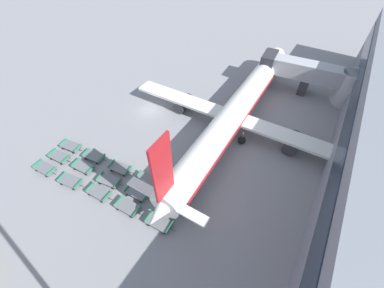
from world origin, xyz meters
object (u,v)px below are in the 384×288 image
at_px(baggage_dolly_row_near_col_d, 128,207).
at_px(baggage_dolly_row_near_col_e, 159,222).
at_px(baggage_dolly_row_near_col_a, 45,168).
at_px(baggage_dolly_row_mid_a_col_a, 60,157).
at_px(baggage_dolly_row_near_col_b, 71,181).
at_px(airplane, 236,110).
at_px(baggage_dolly_row_near_col_c, 99,192).
at_px(baggage_dolly_row_mid_b_col_d, 147,179).
at_px(baggage_dolly_row_mid_b_col_b, 94,156).
at_px(baggage_dolly_row_mid_a_col_c, 109,180).
at_px(baggage_dolly_row_mid_b_col_e, 179,191).
at_px(baggage_dolly_row_mid_a_col_d, 137,192).
at_px(baggage_dolly_row_mid_b_col_a, 71,146).
at_px(baggage_dolly_row_mid_a_col_b, 84,167).
at_px(baggage_dolly_row_mid_a_col_e, 171,206).
at_px(baggage_dolly_row_mid_b_col_c, 120,168).

height_order(baggage_dolly_row_near_col_d, baggage_dolly_row_near_col_e, same).
relative_size(baggage_dolly_row_near_col_a, baggage_dolly_row_mid_a_col_a, 1.00).
bearing_deg(baggage_dolly_row_near_col_b, airplane, 59.14).
xyz_separation_m(baggage_dolly_row_near_col_a, baggage_dolly_row_near_col_b, (4.92, 0.48, 0.00)).
xyz_separation_m(baggage_dolly_row_near_col_c, baggage_dolly_row_mid_b_col_d, (4.07, 4.95, 0.00)).
distance_m(baggage_dolly_row_near_col_d, baggage_dolly_row_mid_a_col_a, 14.41).
bearing_deg(baggage_dolly_row_near_col_c, baggage_dolly_row_mid_b_col_b, 143.41).
bearing_deg(baggage_dolly_row_mid_b_col_b, airplane, 51.40).
relative_size(baggage_dolly_row_mid_a_col_c, baggage_dolly_row_mid_b_col_e, 1.01).
distance_m(baggage_dolly_row_near_col_b, baggage_dolly_row_mid_a_col_d, 9.55).
bearing_deg(baggage_dolly_row_mid_b_col_a, baggage_dolly_row_near_col_c, -19.49).
height_order(baggage_dolly_row_mid_a_col_a, baggage_dolly_row_mid_a_col_b, same).
distance_m(baggage_dolly_row_near_col_d, baggage_dolly_row_mid_a_col_d, 2.25).
bearing_deg(baggage_dolly_row_near_col_b, baggage_dolly_row_mid_a_col_c, 33.16).
xyz_separation_m(baggage_dolly_row_mid_b_col_b, baggage_dolly_row_mid_b_col_d, (9.50, 0.92, 0.00)).
bearing_deg(baggage_dolly_row_near_col_a, baggage_dolly_row_mid_a_col_b, 34.90).
relative_size(airplane, baggage_dolly_row_near_col_a, 12.23).
distance_m(baggage_dolly_row_mid_a_col_c, baggage_dolly_row_mid_b_col_a, 9.90).
xyz_separation_m(baggage_dolly_row_near_col_b, baggage_dolly_row_mid_a_col_c, (4.38, 2.86, 0.00)).
distance_m(baggage_dolly_row_near_col_b, baggage_dolly_row_mid_b_col_b, 4.88).
xyz_separation_m(baggage_dolly_row_near_col_d, baggage_dolly_row_mid_a_col_a, (-14.39, 0.80, 0.00)).
bearing_deg(airplane, baggage_dolly_row_mid_b_col_e, -91.02).
xyz_separation_m(baggage_dolly_row_near_col_e, baggage_dolly_row_mid_a_col_a, (-18.94, 0.36, 0.00)).
xyz_separation_m(baggage_dolly_row_near_col_a, baggage_dolly_row_mid_a_col_d, (13.83, 3.92, 0.00)).
xyz_separation_m(baggage_dolly_row_near_col_c, baggage_dolly_row_mid_a_col_d, (4.26, 2.64, 0.00)).
height_order(baggage_dolly_row_mid_b_col_b, baggage_dolly_row_mid_b_col_d, same).
bearing_deg(baggage_dolly_row_near_col_b, baggage_dolly_row_mid_b_col_e, 25.75).
distance_m(baggage_dolly_row_mid_a_col_d, baggage_dolly_row_mid_b_col_a, 14.34).
bearing_deg(baggage_dolly_row_mid_b_col_a, baggage_dolly_row_near_col_a, -84.23).
relative_size(baggage_dolly_row_mid_a_col_a, baggage_dolly_row_mid_b_col_e, 1.00).
bearing_deg(baggage_dolly_row_mid_b_col_e, baggage_dolly_row_near_col_a, -159.21).
height_order(baggage_dolly_row_mid_a_col_e, baggage_dolly_row_mid_b_col_c, same).
bearing_deg(baggage_dolly_row_mid_a_col_c, baggage_dolly_row_mid_b_col_e, 21.80).
xyz_separation_m(baggage_dolly_row_mid_a_col_b, baggage_dolly_row_mid_a_col_c, (4.86, 0.25, 0.00)).
bearing_deg(baggage_dolly_row_mid_a_col_e, baggage_dolly_row_mid_b_col_d, 162.62).
relative_size(baggage_dolly_row_mid_b_col_b, baggage_dolly_row_mid_b_col_e, 1.01).
distance_m(airplane, baggage_dolly_row_mid_a_col_e, 19.00).
height_order(baggage_dolly_row_near_col_a, baggage_dolly_row_near_col_b, same).
bearing_deg(baggage_dolly_row_mid_a_col_c, baggage_dolly_row_mid_a_col_a, -174.92).
xyz_separation_m(baggage_dolly_row_near_col_b, baggage_dolly_row_mid_b_col_e, (13.45, 6.49, 0.00)).
height_order(baggage_dolly_row_mid_a_col_d, baggage_dolly_row_mid_b_col_d, same).
xyz_separation_m(baggage_dolly_row_mid_a_col_e, baggage_dolly_row_mid_b_col_b, (-14.49, 0.64, 0.00)).
bearing_deg(baggage_dolly_row_mid_a_col_b, baggage_dolly_row_mid_b_col_e, 15.56).
distance_m(airplane, baggage_dolly_row_mid_b_col_d, 18.16).
relative_size(baggage_dolly_row_mid_a_col_a, baggage_dolly_row_mid_b_col_d, 0.99).
bearing_deg(airplane, baggage_dolly_row_mid_a_col_d, -103.89).
height_order(baggage_dolly_row_mid_a_col_b, baggage_dolly_row_mid_b_col_e, same).
xyz_separation_m(baggage_dolly_row_mid_a_col_a, baggage_dolly_row_mid_a_col_b, (4.58, 0.59, 0.00)).
distance_m(airplane, baggage_dolly_row_mid_a_col_b, 25.00).
height_order(baggage_dolly_row_mid_a_col_a, baggage_dolly_row_mid_a_col_c, same).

